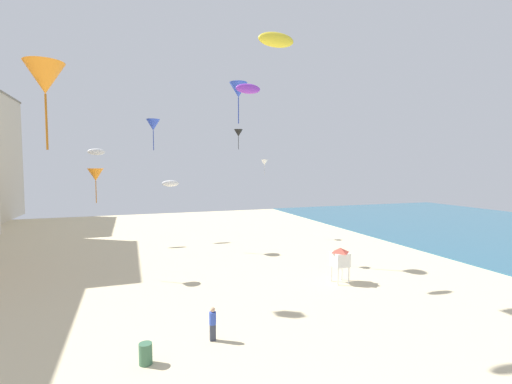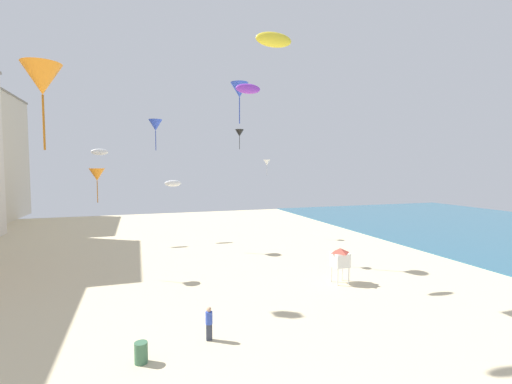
% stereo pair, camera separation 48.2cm
% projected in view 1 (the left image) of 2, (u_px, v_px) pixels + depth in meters
% --- Properties ---
extents(kite_flyer, '(0.34, 0.34, 1.64)m').
position_uv_depth(kite_flyer, '(213.00, 322.00, 17.16)').
color(kite_flyer, '#383D4C').
rests_on(kite_flyer, ground).
extents(lifeguard_stand, '(1.10, 1.10, 2.55)m').
position_uv_depth(lifeguard_stand, '(340.00, 257.00, 25.84)').
color(lifeguard_stand, white).
rests_on(lifeguard_stand, ground).
extents(beach_trash_bin, '(0.56, 0.56, 0.90)m').
position_uv_depth(beach_trash_bin, '(146.00, 354.00, 15.12)').
color(beach_trash_bin, '#3D6B4C').
rests_on(beach_trash_bin, ground).
extents(kite_white_parafoil, '(1.86, 0.52, 0.72)m').
position_uv_depth(kite_white_parafoil, '(170.00, 183.00, 40.63)').
color(kite_white_parafoil, white).
extents(kite_white_parafoil_2, '(1.80, 0.50, 0.70)m').
position_uv_depth(kite_white_parafoil_2, '(96.00, 152.00, 39.02)').
color(kite_white_parafoil_2, white).
extents(kite_orange_delta, '(1.15, 1.15, 2.61)m').
position_uv_depth(kite_orange_delta, '(96.00, 175.00, 26.92)').
color(kite_orange_delta, orange).
extents(kite_orange_delta_2, '(1.59, 1.59, 3.61)m').
position_uv_depth(kite_orange_delta_2, '(45.00, 78.00, 14.82)').
color(kite_orange_delta_2, orange).
extents(kite_black_delta, '(0.77, 0.77, 1.76)m').
position_uv_depth(kite_black_delta, '(238.00, 133.00, 31.66)').
color(kite_black_delta, black).
extents(kite_blue_delta, '(1.38, 1.38, 3.13)m').
position_uv_depth(kite_blue_delta, '(153.00, 125.00, 36.39)').
color(kite_blue_delta, blue).
extents(kite_purple_parafoil, '(1.87, 0.52, 0.73)m').
position_uv_depth(kite_purple_parafoil, '(248.00, 89.00, 26.06)').
color(kite_purple_parafoil, purple).
extents(kite_white_delta, '(0.83, 0.83, 1.88)m').
position_uv_depth(kite_white_delta, '(264.00, 162.00, 42.79)').
color(kite_white_delta, white).
extents(kite_yellow_parafoil, '(2.02, 0.56, 0.79)m').
position_uv_depth(kite_yellow_parafoil, '(276.00, 40.00, 19.03)').
color(kite_yellow_parafoil, yellow).
extents(kite_blue_delta_2, '(1.55, 1.55, 3.53)m').
position_uv_depth(kite_blue_delta_2, '(238.00, 90.00, 31.12)').
color(kite_blue_delta_2, blue).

